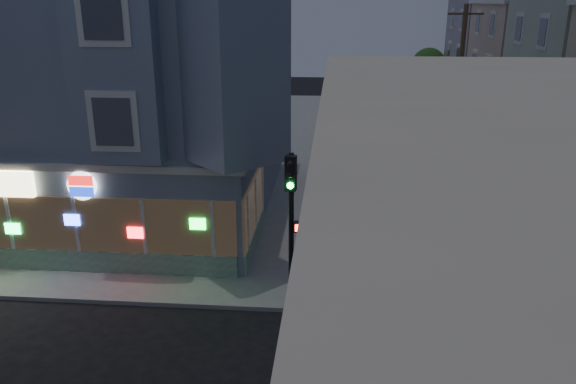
# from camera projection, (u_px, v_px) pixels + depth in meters

# --- Properties ---
(ground) EXTENTS (120.00, 120.00, 0.00)m
(ground) POSITION_uv_depth(u_px,v_px,m) (187.00, 345.00, 15.97)
(ground) COLOR black
(ground) RESTS_ON ground
(sidewalk_nw) EXTENTS (33.00, 42.00, 0.15)m
(sidewalk_nw) POSITION_uv_depth(u_px,v_px,m) (79.00, 142.00, 38.71)
(sidewalk_nw) COLOR gray
(sidewalk_nw) RESTS_ON ground
(corner_building) EXTENTS (14.60, 14.60, 11.40)m
(corner_building) POSITION_uv_depth(u_px,v_px,m) (109.00, 84.00, 24.93)
(corner_building) COLOR gray
(corner_building) RESTS_ON sidewalk_nw
(row_house_c) EXTENTS (12.00, 8.60, 9.00)m
(row_house_c) POSITION_uv_depth(u_px,v_px,m) (574.00, 76.00, 36.51)
(row_house_c) COLOR #C7AB9A
(row_house_c) RESTS_ON sidewalk_ne
(row_house_d) EXTENTS (12.00, 8.60, 10.50)m
(row_house_d) POSITION_uv_depth(u_px,v_px,m) (531.00, 53.00, 44.76)
(row_house_d) COLOR #A09AA9
(row_house_d) RESTS_ON sidewalk_ne
(utility_pole) EXTENTS (2.20, 0.30, 9.00)m
(utility_pole) POSITION_uv_depth(u_px,v_px,m) (460.00, 75.00, 36.11)
(utility_pole) COLOR #4C3826
(utility_pole) RESTS_ON sidewalk_ne
(street_tree_near) EXTENTS (3.00, 3.00, 5.30)m
(street_tree_near) POSITION_uv_depth(u_px,v_px,m) (445.00, 77.00, 42.04)
(street_tree_near) COLOR #4C3826
(street_tree_near) RESTS_ON sidewalk_ne
(street_tree_far) EXTENTS (3.00, 3.00, 5.30)m
(street_tree_far) POSITION_uv_depth(u_px,v_px,m) (429.00, 65.00, 49.58)
(street_tree_far) COLOR #4C3826
(street_tree_far) RESTS_ON sidewalk_ne
(running_child) EXTENTS (0.49, 0.34, 1.29)m
(running_child) POSITION_uv_depth(u_px,v_px,m) (339.00, 323.00, 15.89)
(running_child) COLOR tan
(running_child) RESTS_ON ground
(pedestrian_a) EXTENTS (0.80, 0.65, 1.57)m
(pedestrian_a) POSITION_uv_depth(u_px,v_px,m) (494.00, 158.00, 31.50)
(pedestrian_a) COLOR black
(pedestrian_a) RESTS_ON sidewalk_ne
(pedestrian_b) EXTENTS (0.93, 0.41, 1.58)m
(pedestrian_b) POSITION_uv_depth(u_px,v_px,m) (489.00, 176.00, 28.33)
(pedestrian_b) COLOR black
(pedestrian_b) RESTS_ON sidewalk_ne
(parked_car_a) EXTENTS (1.89, 3.71, 1.21)m
(parked_car_a) POSITION_uv_depth(u_px,v_px,m) (512.00, 249.00, 20.75)
(parked_car_a) COLOR #95989C
(parked_car_a) RESTS_ON ground
(parked_car_b) EXTENTS (1.75, 4.58, 1.49)m
(parked_car_b) POSITION_uv_depth(u_px,v_px,m) (420.00, 164.00, 31.05)
(parked_car_b) COLOR #36393B
(parked_car_b) RESTS_ON ground
(parked_car_c) EXTENTS (1.84, 4.16, 1.19)m
(parked_car_c) POSITION_uv_depth(u_px,v_px,m) (425.00, 144.00, 35.95)
(parked_car_c) COLOR maroon
(parked_car_c) RESTS_ON ground
(parked_car_d) EXTENTS (2.63, 5.46, 1.50)m
(parked_car_d) POSITION_uv_depth(u_px,v_px,m) (418.00, 125.00, 40.79)
(parked_car_d) COLOR #A9B0B4
(parked_car_d) RESTS_ON ground
(traffic_signal) EXTENTS (0.59, 0.56, 4.96)m
(traffic_signal) POSITION_uv_depth(u_px,v_px,m) (292.00, 206.00, 16.67)
(traffic_signal) COLOR black
(traffic_signal) RESTS_ON sidewalk_nw
(fire_hydrant) EXTENTS (0.41, 0.24, 0.71)m
(fire_hydrant) POSITION_uv_depth(u_px,v_px,m) (521.00, 203.00, 25.71)
(fire_hydrant) COLOR silver
(fire_hydrant) RESTS_ON sidewalk_ne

